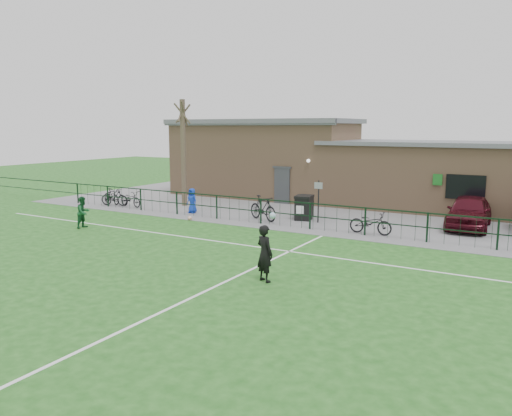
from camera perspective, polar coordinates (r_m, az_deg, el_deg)
The scene contains 21 objects.
ground at distance 16.06m, azimuth -9.14°, elevation -7.07°, with size 90.00×90.00×0.00m, color #1B5318.
paving_strip at distance 27.56m, azimuth 8.99°, elevation -0.19°, with size 34.00×13.00×0.02m, color slate.
pitch_line_touch at distance 22.44m, azimuth 3.63°, elevation -2.27°, with size 28.00×0.10×0.01m, color white.
pitch_line_mid at distance 19.20m, azimuth -1.52°, elevation -4.23°, with size 28.00×0.10×0.01m, color white.
pitch_line_perp at distance 14.92m, azimuth -3.14°, elevation -8.24°, with size 0.10×16.00×0.01m, color white.
perimeter_fence at distance 22.50m, azimuth 3.87°, elevation -0.70°, with size 28.00×0.10×1.20m, color black.
bare_tree at distance 28.66m, azimuth -8.30°, elevation 6.20°, with size 0.30×0.30×6.00m, color #493B2C.
wheelie_bin_left at distance 25.25m, azimuth 5.62°, elevation 0.18°, with size 0.66×0.74×0.99m, color black.
wheelie_bin_right at distance 24.25m, azimuth 5.47°, elevation -0.06°, with size 0.73×0.83×1.10m, color black.
sign_post at distance 23.55m, azimuth 7.14°, elevation 0.73°, with size 0.06×0.06×2.00m, color black.
car_maroon at distance 24.12m, azimuth 23.17°, elevation -0.39°, with size 1.73×4.30×1.46m, color #410B15.
bicycle_a at distance 30.40m, azimuth -16.17°, elevation 1.32°, with size 0.61×1.75×0.92m, color black.
bicycle_b at distance 29.64m, azimuth -15.90°, elevation 1.22°, with size 0.47×1.66×1.00m, color black.
bicycle_c at distance 29.03m, azimuth -14.13°, elevation 1.03°, with size 0.59×1.70×0.90m, color black.
bicycle_d at distance 24.01m, azimuth 0.79°, elevation -0.00°, with size 0.56×2.00×1.20m, color black.
bicycle_e at distance 21.50m, azimuth 12.96°, elevation -1.66°, with size 0.64×1.82×0.96m, color black.
spectator_child at distance 26.28m, azimuth -7.32°, elevation 0.84°, with size 0.63×0.41×1.30m, color #1337B9.
goalkeeper_kick at distance 14.64m, azimuth 1.03°, elevation -5.08°, with size 1.59×2.94×1.69m.
outfield_player at distance 23.59m, azimuth -19.13°, elevation -0.46°, with size 0.69×0.54×1.42m, color #164E27.
ball_ground at distance 24.39m, azimuth -7.58°, elevation -1.17°, with size 0.20×0.20×0.20m, color white.
clubhouse at distance 30.40m, azimuth 9.63°, elevation 4.87°, with size 24.25×5.40×4.96m.
Camera 1 is at (9.89, -11.84, 4.49)m, focal length 35.00 mm.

